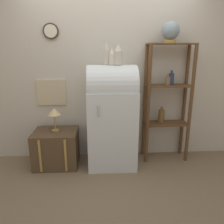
{
  "coord_description": "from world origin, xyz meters",
  "views": [
    {
      "loc": [
        -0.16,
        -2.69,
        1.64
      ],
      "look_at": [
        0.0,
        0.25,
        0.8
      ],
      "focal_mm": 35.0,
      "sensor_mm": 36.0,
      "label": 1
    }
  ],
  "objects_px": {
    "vase_center": "(112,57)",
    "vase_right": "(118,55)",
    "vase_left": "(106,54)",
    "refrigerator": "(112,115)",
    "desk_lamp": "(54,113)",
    "suitcase_trunk": "(56,148)",
    "globe": "(170,31)"
  },
  "relations": [
    {
      "from": "refrigerator",
      "to": "vase_left",
      "type": "xyz_separation_m",
      "value": [
        -0.07,
        0.01,
        0.83
      ]
    },
    {
      "from": "suitcase_trunk",
      "to": "vase_center",
      "type": "height_order",
      "value": "vase_center"
    },
    {
      "from": "refrigerator",
      "to": "vase_right",
      "type": "bearing_deg",
      "value": -4.49
    },
    {
      "from": "vase_left",
      "to": "vase_center",
      "type": "xyz_separation_m",
      "value": [
        0.07,
        -0.02,
        -0.03
      ]
    },
    {
      "from": "vase_center",
      "to": "vase_right",
      "type": "relative_size",
      "value": 0.82
    },
    {
      "from": "refrigerator",
      "to": "vase_right",
      "type": "distance_m",
      "value": 0.83
    },
    {
      "from": "vase_center",
      "to": "vase_right",
      "type": "xyz_separation_m",
      "value": [
        0.08,
        0.0,
        0.02
      ]
    },
    {
      "from": "vase_center",
      "to": "vase_right",
      "type": "distance_m",
      "value": 0.09
    },
    {
      "from": "globe",
      "to": "vase_right",
      "type": "distance_m",
      "value": 0.78
    },
    {
      "from": "globe",
      "to": "vase_right",
      "type": "height_order",
      "value": "globe"
    },
    {
      "from": "suitcase_trunk",
      "to": "vase_right",
      "type": "height_order",
      "value": "vase_right"
    },
    {
      "from": "desk_lamp",
      "to": "suitcase_trunk",
      "type": "bearing_deg",
      "value": -96.73
    },
    {
      "from": "suitcase_trunk",
      "to": "desk_lamp",
      "type": "distance_m",
      "value": 0.53
    },
    {
      "from": "vase_left",
      "to": "vase_right",
      "type": "xyz_separation_m",
      "value": [
        0.15,
        -0.01,
        -0.01
      ]
    },
    {
      "from": "suitcase_trunk",
      "to": "globe",
      "type": "height_order",
      "value": "globe"
    },
    {
      "from": "vase_left",
      "to": "vase_right",
      "type": "relative_size",
      "value": 1.09
    },
    {
      "from": "suitcase_trunk",
      "to": "vase_center",
      "type": "relative_size",
      "value": 2.82
    },
    {
      "from": "globe",
      "to": "vase_center",
      "type": "xyz_separation_m",
      "value": [
        -0.79,
        -0.11,
        -0.33
      ]
    },
    {
      "from": "refrigerator",
      "to": "desk_lamp",
      "type": "bearing_deg",
      "value": 177.5
    },
    {
      "from": "refrigerator",
      "to": "vase_center",
      "type": "height_order",
      "value": "vase_center"
    },
    {
      "from": "vase_center",
      "to": "desk_lamp",
      "type": "relative_size",
      "value": 0.66
    },
    {
      "from": "vase_right",
      "to": "suitcase_trunk",
      "type": "bearing_deg",
      "value": 178.86
    },
    {
      "from": "vase_center",
      "to": "desk_lamp",
      "type": "bearing_deg",
      "value": 176.76
    },
    {
      "from": "globe",
      "to": "vase_right",
      "type": "bearing_deg",
      "value": -171.6
    },
    {
      "from": "vase_left",
      "to": "desk_lamp",
      "type": "height_order",
      "value": "vase_left"
    },
    {
      "from": "refrigerator",
      "to": "suitcase_trunk",
      "type": "xyz_separation_m",
      "value": [
        -0.81,
        0.01,
        -0.49
      ]
    },
    {
      "from": "vase_right",
      "to": "desk_lamp",
      "type": "bearing_deg",
      "value": 177.31
    },
    {
      "from": "vase_right",
      "to": "vase_center",
      "type": "bearing_deg",
      "value": -177.23
    },
    {
      "from": "vase_left",
      "to": "vase_center",
      "type": "bearing_deg",
      "value": -13.15
    },
    {
      "from": "suitcase_trunk",
      "to": "vase_left",
      "type": "height_order",
      "value": "vase_left"
    },
    {
      "from": "vase_left",
      "to": "refrigerator",
      "type": "bearing_deg",
      "value": -4.72
    },
    {
      "from": "vase_right",
      "to": "desk_lamp",
      "type": "height_order",
      "value": "vase_right"
    }
  ]
}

